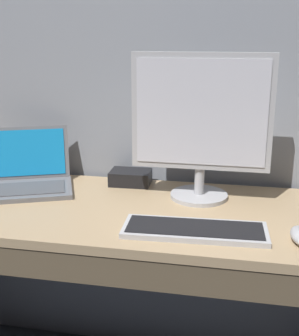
{
  "coord_description": "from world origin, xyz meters",
  "views": [
    {
      "loc": [
        0.37,
        -1.36,
        1.34
      ],
      "look_at": [
        0.1,
        0.0,
        0.93
      ],
      "focal_mm": 48.27,
      "sensor_mm": 36.0,
      "label": 1
    }
  ],
  "objects_px": {
    "wired_keyboard": "(195,230)",
    "laptop_space_gray": "(27,180)",
    "external_drive_box": "(131,177)",
    "external_monitor": "(201,123)"
  },
  "relations": [
    {
      "from": "laptop_space_gray",
      "to": "external_drive_box",
      "type": "bearing_deg",
      "value": 20.27
    },
    {
      "from": "laptop_space_gray",
      "to": "external_monitor",
      "type": "distance_m",
      "value": 0.67
    },
    {
      "from": "laptop_space_gray",
      "to": "external_drive_box",
      "type": "relative_size",
      "value": 2.63
    },
    {
      "from": "external_monitor",
      "to": "external_drive_box",
      "type": "xyz_separation_m",
      "value": [
        -0.27,
        0.11,
        -0.24
      ]
    },
    {
      "from": "external_monitor",
      "to": "wired_keyboard",
      "type": "xyz_separation_m",
      "value": [
        0.01,
        -0.28,
        -0.26
      ]
    },
    {
      "from": "wired_keyboard",
      "to": "laptop_space_gray",
      "type": "bearing_deg",
      "value": 158.17
    },
    {
      "from": "laptop_space_gray",
      "to": "external_drive_box",
      "type": "height_order",
      "value": "laptop_space_gray"
    },
    {
      "from": "laptop_space_gray",
      "to": "external_drive_box",
      "type": "distance_m",
      "value": 0.39
    },
    {
      "from": "external_monitor",
      "to": "external_drive_box",
      "type": "height_order",
      "value": "external_monitor"
    },
    {
      "from": "external_drive_box",
      "to": "laptop_space_gray",
      "type": "bearing_deg",
      "value": -159.73
    }
  ]
}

